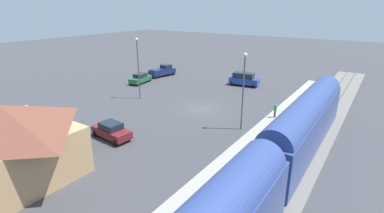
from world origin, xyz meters
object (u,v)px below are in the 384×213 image
(sedan_maroon, at_px, (111,131))
(light_pole_near_platform, at_px, (244,83))
(pedestrian_on_platform, at_px, (275,110))
(sedan_green, at_px, (140,78))
(light_pole_lot_center, at_px, (138,62))
(station_building, at_px, (7,140))
(suv_blue, at_px, (244,79))
(pickup_navy, at_px, (163,71))

(sedan_maroon, relative_size, light_pole_near_platform, 0.55)
(pedestrian_on_platform, xyz_separation_m, sedan_green, (25.49, -3.89, -0.40))
(sedan_maroon, xyz_separation_m, light_pole_lot_center, (7.17, -11.74, 4.56))
(sedan_green, bearing_deg, station_building, 113.86)
(light_pole_lot_center, bearing_deg, sedan_maroon, 121.43)
(suv_blue, xyz_separation_m, light_pole_near_platform, (-7.50, 17.40, 4.10))
(suv_blue, relative_size, light_pole_near_platform, 0.61)
(sedan_green, height_order, sedan_maroon, same)
(pedestrian_on_platform, bearing_deg, station_building, 60.47)
(station_building, relative_size, sedan_maroon, 2.18)
(pedestrian_on_platform, bearing_deg, sedan_maroon, 49.86)
(station_building, relative_size, suv_blue, 1.99)
(station_building, bearing_deg, suv_blue, -95.84)
(station_building, bearing_deg, sedan_green, -66.14)
(suv_blue, height_order, pickup_navy, suv_blue)
(suv_blue, relative_size, sedan_maroon, 1.10)
(pickup_navy, bearing_deg, light_pole_near_platform, 147.19)
(sedan_maroon, relative_size, pickup_navy, 0.82)
(sedan_green, distance_m, pickup_navy, 6.50)
(station_building, relative_size, pickup_navy, 1.79)
(pedestrian_on_platform, distance_m, suv_blue, 15.85)
(pickup_navy, bearing_deg, station_building, 110.07)
(station_building, relative_size, light_pole_near_platform, 1.20)
(pickup_navy, bearing_deg, suv_blue, -172.26)
(sedan_green, height_order, suv_blue, suv_blue)
(sedan_green, bearing_deg, light_pole_lot_center, 132.97)
(pickup_navy, height_order, light_pole_near_platform, light_pole_near_platform)
(station_building, distance_m, suv_blue, 36.38)
(station_building, height_order, light_pole_lot_center, light_pole_lot_center)
(suv_blue, distance_m, sedan_maroon, 27.13)
(sedan_maroon, relative_size, light_pole_lot_center, 0.53)
(sedan_maroon, bearing_deg, light_pole_lot_center, -58.57)
(pickup_navy, xyz_separation_m, light_pole_lot_center, (-6.40, 13.08, 4.41))
(station_building, distance_m, light_pole_lot_center, 21.83)
(suv_blue, xyz_separation_m, pickup_navy, (16.10, 2.19, -0.12))
(suv_blue, xyz_separation_m, light_pole_lot_center, (9.70, 15.27, 4.29))
(pickup_navy, xyz_separation_m, light_pole_near_platform, (-23.60, 15.21, 4.22))
(station_building, distance_m, pickup_navy, 36.20)
(suv_blue, distance_m, light_pole_lot_center, 18.59)
(station_building, distance_m, pedestrian_on_platform, 27.14)
(sedan_green, bearing_deg, sedan_maroon, 125.99)
(station_building, xyz_separation_m, light_pole_lot_center, (6.00, -20.86, 2.31))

